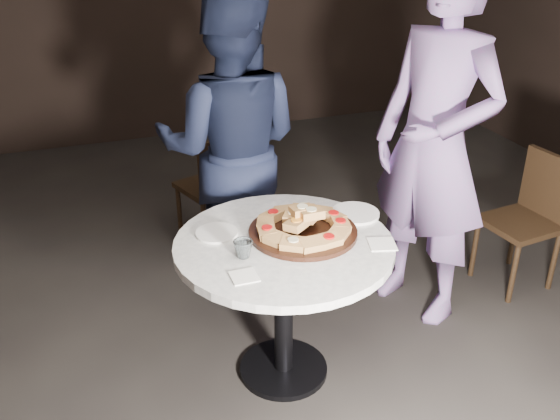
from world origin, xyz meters
The scene contains 13 objects.
floor centered at (0.00, 0.00, 0.00)m, with size 7.00×7.00×0.00m, color black.
table centered at (-0.11, -0.03, 0.59)m, with size 1.15×1.15×0.72m.
serving_board centered at (-0.01, 0.01, 0.73)m, with size 0.48×0.48×0.02m, color black.
focaccia_pile centered at (-0.01, 0.01, 0.77)m, with size 0.43×0.42×0.11m.
plate_left centered at (-0.37, 0.13, 0.73)m, with size 0.19×0.19×0.01m, color white.
plate_right centered at (0.29, 0.10, 0.73)m, with size 0.23×0.23×0.01m, color white.
water_glass centered at (-0.32, -0.09, 0.76)m, with size 0.08×0.08×0.08m, color silver.
napkin_near centered at (-0.36, -0.24, 0.72)m, with size 0.10×0.10×0.01m, color white.
napkin_far centered at (0.27, -0.20, 0.72)m, with size 0.11×0.11×0.01m, color white.
chair_far centered at (-0.09, 1.30, 0.44)m, with size 0.46×0.47×0.77m.
chair_right centered at (1.50, 0.27, 0.45)m, with size 0.42×0.41×0.78m.
diner_navy centered at (-0.12, 0.80, 0.85)m, with size 0.83×0.65×1.70m, color black.
diner_teal centered at (0.79, 0.26, 0.94)m, with size 0.69×0.45×1.89m, color slate.
Camera 1 is at (-0.92, -2.24, 2.06)m, focal length 40.00 mm.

